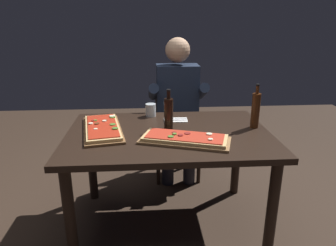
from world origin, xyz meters
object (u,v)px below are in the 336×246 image
Objects in this scene: dining_table at (169,145)px; wine_bottle_dark at (256,110)px; pizza_rectangular_left at (103,128)px; diner_chair at (176,126)px; tumbler_near_camera at (151,111)px; pizza_rectangular_front at (185,139)px; seated_diner at (178,104)px; oil_bottle_amber at (169,113)px.

dining_table is 4.42× the size of wine_bottle_dark.
pizza_rectangular_left is 0.71× the size of diner_chair.
tumbler_near_camera reaches higher than pizza_rectangular_left.
diner_chair is at bearing 121.29° from wine_bottle_dark.
pizza_rectangular_front is 0.59m from wine_bottle_dark.
tumbler_near_camera is 0.44m from seated_diner.
wine_bottle_dark is 0.36× the size of diner_chair.
pizza_rectangular_front is 0.46× the size of seated_diner.
seated_diner is (0.25, 0.35, -0.04)m from tumbler_near_camera.
dining_table is 0.22m from oil_bottle_amber.
seated_diner reaches higher than pizza_rectangular_front.
dining_table is at bearing -73.22° from tumbler_near_camera.
wine_bottle_dark is at bearing -23.82° from tumbler_near_camera.
seated_diner reaches higher than pizza_rectangular_left.
seated_diner is (0.05, 0.92, -0.02)m from pizza_rectangular_front.
tumbler_near_camera is at bearing 106.78° from dining_table.
pizza_rectangular_front is at bearing -92.52° from diner_chair.
wine_bottle_dark is 0.84m from seated_diner.
pizza_rectangular_front is at bearing -23.75° from pizza_rectangular_left.
diner_chair is (0.05, 1.04, -0.27)m from pizza_rectangular_front.
diner_chair is at bearing 87.48° from pizza_rectangular_front.
dining_table is 1.05× the size of seated_diner.
oil_bottle_amber is (-0.09, 0.26, 0.10)m from pizza_rectangular_front.
diner_chair reaches higher than pizza_rectangular_left.
tumbler_near_camera is 0.08× the size of seated_diner.
wine_bottle_dark is at bearing -0.24° from pizza_rectangular_left.
wine_bottle_dark reaches higher than oil_bottle_amber.
tumbler_near_camera is (-0.21, 0.56, 0.02)m from pizza_rectangular_front.
diner_chair is at bearing 90.00° from seated_diner.
oil_bottle_amber is at bearing -101.27° from seated_diner.
dining_table is 0.88m from diner_chair.
seated_diner reaches higher than tumbler_near_camera.
diner_chair reaches higher than pizza_rectangular_front.
pizza_rectangular_front is 0.60m from tumbler_near_camera.
pizza_rectangular_front is at bearing -71.40° from oil_bottle_amber.
dining_table is at bearing -174.84° from wine_bottle_dark.
wine_bottle_dark is 0.81m from tumbler_near_camera.
oil_bottle_amber is 0.34m from tumbler_near_camera.
seated_diner is (-0.49, 0.68, -0.13)m from wine_bottle_dark.
tumbler_near_camera is at bearing 111.45° from oil_bottle_amber.
dining_table is 0.75m from seated_diner.
wine_bottle_dark is at bearing 24.09° from pizza_rectangular_front.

